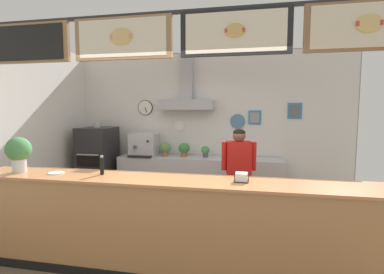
{
  "coord_description": "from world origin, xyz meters",
  "views": [
    {
      "loc": [
        0.81,
        -3.25,
        1.85
      ],
      "look_at": [
        -0.0,
        0.83,
        1.45
      ],
      "focal_mm": 26.76,
      "sensor_mm": 36.0,
      "label": 1
    }
  ],
  "objects_px": {
    "espresso_machine": "(144,145)",
    "potted_sage": "(184,149)",
    "pizza_oven": "(98,164)",
    "basil_vase": "(19,152)",
    "napkin_holder": "(241,178)",
    "potted_rosemary": "(165,148)",
    "pepper_grinder": "(102,165)",
    "potted_basil": "(205,151)",
    "shop_worker": "(239,176)",
    "condiment_plate": "(56,173)"
  },
  "relations": [
    {
      "from": "shop_worker",
      "to": "basil_vase",
      "type": "xyz_separation_m",
      "value": [
        -2.62,
        -1.33,
        0.48
      ]
    },
    {
      "from": "pizza_oven",
      "to": "condiment_plate",
      "type": "distance_m",
      "value": 2.38
    },
    {
      "from": "espresso_machine",
      "to": "potted_sage",
      "type": "bearing_deg",
      "value": 3.61
    },
    {
      "from": "pizza_oven",
      "to": "basil_vase",
      "type": "bearing_deg",
      "value": -84.14
    },
    {
      "from": "shop_worker",
      "to": "potted_basil",
      "type": "height_order",
      "value": "shop_worker"
    },
    {
      "from": "napkin_holder",
      "to": "potted_basil",
      "type": "bearing_deg",
      "value": 107.41
    },
    {
      "from": "condiment_plate",
      "to": "pepper_grinder",
      "type": "height_order",
      "value": "pepper_grinder"
    },
    {
      "from": "shop_worker",
      "to": "espresso_machine",
      "type": "height_order",
      "value": "shop_worker"
    },
    {
      "from": "potted_rosemary",
      "to": "pepper_grinder",
      "type": "distance_m",
      "value": 2.39
    },
    {
      "from": "shop_worker",
      "to": "condiment_plate",
      "type": "xyz_separation_m",
      "value": [
        -2.13,
        -1.31,
        0.24
      ]
    },
    {
      "from": "espresso_machine",
      "to": "condiment_plate",
      "type": "xyz_separation_m",
      "value": [
        -0.2,
        -2.43,
        -0.05
      ]
    },
    {
      "from": "basil_vase",
      "to": "shop_worker",
      "type": "bearing_deg",
      "value": 26.96
    },
    {
      "from": "pizza_oven",
      "to": "basil_vase",
      "type": "relative_size",
      "value": 3.66
    },
    {
      "from": "potted_rosemary",
      "to": "basil_vase",
      "type": "bearing_deg",
      "value": -114.52
    },
    {
      "from": "potted_basil",
      "to": "potted_sage",
      "type": "bearing_deg",
      "value": 178.36
    },
    {
      "from": "pepper_grinder",
      "to": "espresso_machine",
      "type": "bearing_deg",
      "value": 98.9
    },
    {
      "from": "shop_worker",
      "to": "napkin_holder",
      "type": "distance_m",
      "value": 1.29
    },
    {
      "from": "potted_rosemary",
      "to": "potted_basil",
      "type": "relative_size",
      "value": 1.26
    },
    {
      "from": "espresso_machine",
      "to": "potted_rosemary",
      "type": "relative_size",
      "value": 1.89
    },
    {
      "from": "espresso_machine",
      "to": "pizza_oven",
      "type": "bearing_deg",
      "value": -168.65
    },
    {
      "from": "espresso_machine",
      "to": "napkin_holder",
      "type": "distance_m",
      "value": 3.11
    },
    {
      "from": "espresso_machine",
      "to": "potted_rosemary",
      "type": "xyz_separation_m",
      "value": [
        0.44,
        0.02,
        -0.06
      ]
    },
    {
      "from": "pizza_oven",
      "to": "napkin_holder",
      "type": "relative_size",
      "value": 10.18
    },
    {
      "from": "espresso_machine",
      "to": "potted_rosemary",
      "type": "bearing_deg",
      "value": 2.59
    },
    {
      "from": "napkin_holder",
      "to": "condiment_plate",
      "type": "bearing_deg",
      "value": -178.75
    },
    {
      "from": "potted_sage",
      "to": "condiment_plate",
      "type": "bearing_deg",
      "value": -112.35
    },
    {
      "from": "potted_rosemary",
      "to": "napkin_holder",
      "type": "xyz_separation_m",
      "value": [
        1.57,
        -2.4,
        0.05
      ]
    },
    {
      "from": "pizza_oven",
      "to": "basil_vase",
      "type": "xyz_separation_m",
      "value": [
        0.23,
        -2.26,
        0.58
      ]
    },
    {
      "from": "potted_rosemary",
      "to": "pizza_oven",
      "type": "bearing_deg",
      "value": -171.43
    },
    {
      "from": "potted_rosemary",
      "to": "basil_vase",
      "type": "height_order",
      "value": "basil_vase"
    },
    {
      "from": "potted_basil",
      "to": "potted_sage",
      "type": "xyz_separation_m",
      "value": [
        -0.43,
        0.01,
        0.03
      ]
    },
    {
      "from": "espresso_machine",
      "to": "potted_sage",
      "type": "distance_m",
      "value": 0.82
    },
    {
      "from": "potted_sage",
      "to": "shop_worker",
      "type": "bearing_deg",
      "value": -46.34
    },
    {
      "from": "pizza_oven",
      "to": "shop_worker",
      "type": "bearing_deg",
      "value": -18.06
    },
    {
      "from": "potted_sage",
      "to": "basil_vase",
      "type": "xyz_separation_m",
      "value": [
        -1.51,
        -2.5,
        0.26
      ]
    },
    {
      "from": "condiment_plate",
      "to": "basil_vase",
      "type": "distance_m",
      "value": 0.55
    },
    {
      "from": "espresso_machine",
      "to": "pepper_grinder",
      "type": "relative_size",
      "value": 2.25
    },
    {
      "from": "pizza_oven",
      "to": "potted_basil",
      "type": "distance_m",
      "value": 2.2
    },
    {
      "from": "potted_rosemary",
      "to": "basil_vase",
      "type": "relative_size",
      "value": 0.64
    },
    {
      "from": "potted_rosemary",
      "to": "potted_sage",
      "type": "relative_size",
      "value": 1.04
    },
    {
      "from": "basil_vase",
      "to": "napkin_holder",
      "type": "distance_m",
      "value": 2.7
    },
    {
      "from": "shop_worker",
      "to": "pepper_grinder",
      "type": "relative_size",
      "value": 6.66
    },
    {
      "from": "shop_worker",
      "to": "napkin_holder",
      "type": "bearing_deg",
      "value": 84.83
    },
    {
      "from": "pepper_grinder",
      "to": "napkin_holder",
      "type": "xyz_separation_m",
      "value": [
        1.63,
        -0.01,
        -0.07
      ]
    },
    {
      "from": "pizza_oven",
      "to": "pepper_grinder",
      "type": "xyz_separation_m",
      "value": [
        1.29,
        -2.18,
        0.45
      ]
    },
    {
      "from": "pizza_oven",
      "to": "pepper_grinder",
      "type": "relative_size",
      "value": 6.79
    },
    {
      "from": "condiment_plate",
      "to": "potted_sage",
      "type": "bearing_deg",
      "value": 67.65
    },
    {
      "from": "shop_worker",
      "to": "pizza_oven",
      "type": "bearing_deg",
      "value": -26.5
    },
    {
      "from": "potted_basil",
      "to": "pepper_grinder",
      "type": "xyz_separation_m",
      "value": [
        -0.88,
        -2.41,
        0.15
      ]
    },
    {
      "from": "potted_rosemary",
      "to": "pepper_grinder",
      "type": "height_order",
      "value": "pepper_grinder"
    }
  ]
}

